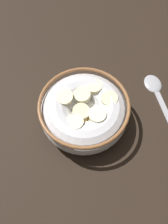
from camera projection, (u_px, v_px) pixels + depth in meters
ground_plane at (84, 122)px, 46.85cm from camera, size 128.45×128.45×2.00cm
cereal_bowl at (84, 112)px, 43.21cm from camera, size 15.19×15.19×6.07cm
spoon at (158, 94)px, 48.12cm from camera, size 14.52×12.47×0.80cm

